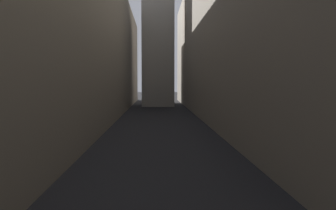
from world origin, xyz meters
TOP-DOWN VIEW (x-y plane):
  - ground_plane at (0.00, 48.00)m, footprint 264.00×264.00m
  - building_block_left at (-13.35, 50.00)m, footprint 15.70×108.00m
  - building_block_right at (13.12, 50.00)m, footprint 15.23×108.00m

SIDE VIEW (x-z plane):
  - ground_plane at x=0.00m, z-range 0.00..0.00m
  - building_block_left at x=-13.35m, z-range 0.00..19.98m
  - building_block_right at x=13.12m, z-range 0.00..23.27m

